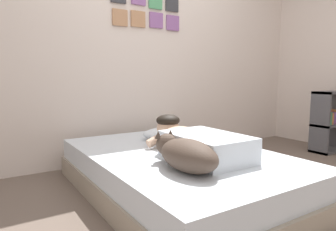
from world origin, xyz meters
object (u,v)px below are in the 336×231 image
at_px(dog, 185,154).
at_px(cell_phone, 178,165).
at_px(pillow, 168,133).
at_px(bookshelf, 329,121).
at_px(bed, 178,173).
at_px(coffee_cup, 161,137).
at_px(person_lying, 194,141).

relative_size(dog, cell_phone, 4.11).
relative_size(pillow, bookshelf, 0.69).
bearing_deg(bed, coffee_cup, 76.68).
distance_m(person_lying, dog, 0.39).
distance_m(dog, cell_phone, 0.14).
xyz_separation_m(dog, coffee_cup, (0.32, 0.84, -0.07)).
xyz_separation_m(dog, cell_phone, (0.01, 0.09, -0.10)).
height_order(bed, dog, dog).
height_order(bed, cell_phone, cell_phone).
distance_m(cell_phone, bookshelf, 2.58).
height_order(bed, bookshelf, bookshelf).
bearing_deg(person_lying, pillow, 74.72).
xyz_separation_m(person_lying, coffee_cup, (0.05, 0.57, -0.07)).
bearing_deg(coffee_cup, dog, -111.20).
xyz_separation_m(person_lying, cell_phone, (-0.27, -0.18, -0.10)).
xyz_separation_m(pillow, cell_phone, (-0.44, -0.81, -0.05)).
height_order(bed, pillow, pillow).
bearing_deg(bed, cell_phone, -124.52).
relative_size(pillow, coffee_cup, 4.16).
height_order(person_lying, coffee_cup, person_lying).
distance_m(bed, cell_phone, 0.41).
distance_m(bed, person_lying, 0.31).
bearing_deg(pillow, coffee_cup, -152.50).
bearing_deg(dog, bed, 61.21).
height_order(pillow, cell_phone, pillow).
relative_size(bed, bookshelf, 2.70).
xyz_separation_m(person_lying, dog, (-0.27, -0.27, -0.00)).
bearing_deg(bookshelf, coffee_cup, 172.17).
bearing_deg(cell_phone, bookshelf, 9.73).
relative_size(person_lying, bookshelf, 1.23).
bearing_deg(bookshelf, pillow, 170.05).
xyz_separation_m(bed, dog, (-0.22, -0.40, 0.27)).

